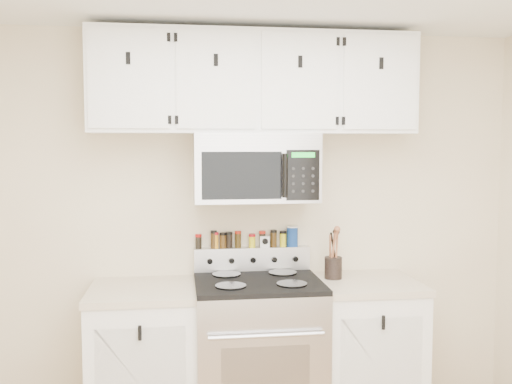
{
  "coord_description": "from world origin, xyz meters",
  "views": [
    {
      "loc": [
        -0.47,
        -1.95,
        1.76
      ],
      "look_at": [
        -0.01,
        1.45,
        1.49
      ],
      "focal_mm": 40.0,
      "sensor_mm": 36.0,
      "label": 1
    }
  ],
  "objects_px": {
    "range": "(258,354)",
    "salt_canister": "(292,236)",
    "microwave": "(255,167)",
    "utensil_crock": "(333,266)"
  },
  "relations": [
    {
      "from": "range",
      "to": "salt_canister",
      "type": "height_order",
      "value": "salt_canister"
    },
    {
      "from": "range",
      "to": "salt_canister",
      "type": "xyz_separation_m",
      "value": [
        0.27,
        0.28,
        0.68
      ]
    },
    {
      "from": "microwave",
      "to": "utensil_crock",
      "type": "height_order",
      "value": "microwave"
    },
    {
      "from": "microwave",
      "to": "utensil_crock",
      "type": "distance_m",
      "value": 0.8
    },
    {
      "from": "microwave",
      "to": "salt_canister",
      "type": "distance_m",
      "value": 0.56
    },
    {
      "from": "range",
      "to": "salt_canister",
      "type": "distance_m",
      "value": 0.78
    },
    {
      "from": "utensil_crock",
      "to": "salt_canister",
      "type": "bearing_deg",
      "value": 141.11
    },
    {
      "from": "microwave",
      "to": "salt_canister",
      "type": "xyz_separation_m",
      "value": [
        0.27,
        0.16,
        -0.46
      ]
    },
    {
      "from": "range",
      "to": "microwave",
      "type": "bearing_deg",
      "value": 89.77
    },
    {
      "from": "microwave",
      "to": "utensil_crock",
      "type": "xyz_separation_m",
      "value": [
        0.5,
        -0.03,
        -0.63
      ]
    }
  ]
}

